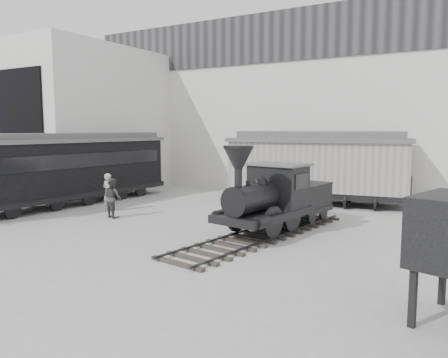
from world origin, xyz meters
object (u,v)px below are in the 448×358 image
Objects in this scene: passenger_coach at (68,168)px; visitor_a at (109,192)px; locomotive at (273,201)px; boxcar at (317,166)px; visitor_b at (113,198)px.

passenger_coach reaches higher than visitor_a.
locomotive reaches higher than visitor_a.
boxcar reaches higher than visitor_a.
passenger_coach is at bearing -172.96° from locomotive.
boxcar is 10.82m from visitor_a.
visitor_b is (-6.83, -8.14, -1.13)m from boxcar.
boxcar reaches higher than visitor_b.
boxcar is 0.74× the size of passenger_coach.
visitor_b is at bearing -164.21° from locomotive.
visitor_b is (4.39, -1.30, -1.03)m from passenger_coach.
passenger_coach is at bearing -1.95° from visitor_b.
visitor_a is (-8.10, -7.10, -1.10)m from boxcar.
passenger_coach is 4.69m from visitor_b.
visitor_b is (1.26, -1.04, -0.03)m from visitor_a.
passenger_coach is at bearing -156.53° from boxcar.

